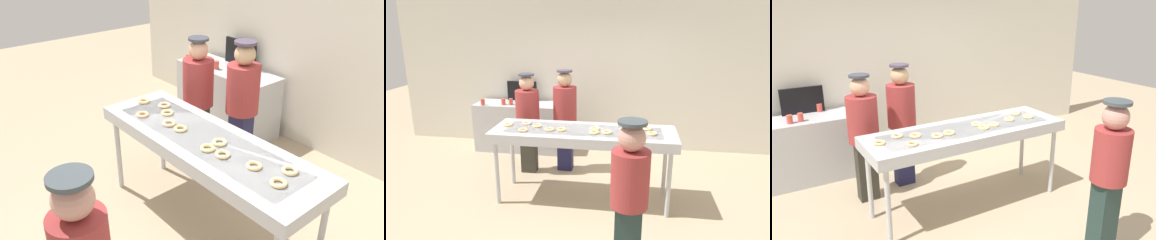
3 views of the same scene
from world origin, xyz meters
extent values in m
plane|color=tan|center=(0.00, 0.00, 0.00)|extent=(16.00, 16.00, 0.00)
cube|color=silver|center=(0.00, 2.20, 1.63)|extent=(8.00, 0.12, 3.26)
cube|color=#B7BABF|center=(0.00, 0.00, 0.94)|extent=(2.43, 0.77, 0.13)
cube|color=slate|center=(0.00, 0.00, 0.97)|extent=(2.06, 0.54, 0.08)
cylinder|color=#B7BABF|center=(-1.11, -0.30, 0.44)|extent=(0.06, 0.06, 0.88)
cylinder|color=#B7BABF|center=(1.11, -0.30, 0.44)|extent=(0.06, 0.06, 0.88)
cylinder|color=#B7BABF|center=(-1.11, 0.30, 0.44)|extent=(0.06, 0.06, 0.88)
cylinder|color=#B7BABF|center=(1.11, 0.30, 0.44)|extent=(0.06, 0.06, 0.88)
torus|color=#EED284|center=(0.16, -0.12, 1.02)|extent=(0.18, 0.18, 0.03)
torus|color=#ECCC84|center=(-0.28, -0.07, 1.02)|extent=(0.15, 0.15, 0.03)
torus|color=beige|center=(-0.81, 0.14, 1.02)|extent=(0.18, 0.18, 0.03)
torus|color=#F8CB89|center=(0.89, -0.06, 1.02)|extent=(0.18, 0.18, 0.03)
torus|color=#F5CB85|center=(-1.05, 0.03, 1.02)|extent=(0.16, 0.16, 0.03)
torus|color=beige|center=(-0.43, -0.09, 1.02)|extent=(0.14, 0.14, 0.03)
torus|color=#EEC589|center=(0.84, 0.14, 1.02)|extent=(0.18, 0.18, 0.03)
torus|color=#F6CB8B|center=(0.61, -0.02, 1.02)|extent=(0.18, 0.18, 0.03)
torus|color=#F9C38E|center=(-0.77, -0.17, 1.02)|extent=(0.14, 0.14, 0.03)
torus|color=beige|center=(0.15, 0.03, 1.02)|extent=(0.18, 0.18, 0.03)
torus|color=#F7D28D|center=(-0.64, 0.04, 1.02)|extent=(0.18, 0.18, 0.03)
torus|color=#EFCF8C|center=(0.32, -0.09, 1.02)|extent=(0.16, 0.16, 0.03)
cube|color=#1F1F48|center=(-0.43, 0.95, 0.42)|extent=(0.24, 0.18, 0.83)
cylinder|color=#993333|center=(-0.43, 0.95, 1.11)|extent=(0.37, 0.37, 0.56)
sphere|color=tan|center=(-0.43, 0.95, 1.51)|extent=(0.23, 0.23, 0.23)
cylinder|color=#463D4E|center=(-0.43, 0.95, 1.64)|extent=(0.25, 0.25, 0.03)
cube|color=#302E26|center=(-1.00, 0.78, 0.39)|extent=(0.24, 0.18, 0.78)
cylinder|color=#993333|center=(-1.00, 0.78, 1.07)|extent=(0.37, 0.37, 0.57)
sphere|color=tan|center=(-1.00, 0.78, 1.47)|extent=(0.23, 0.23, 0.23)
cylinder|color=#383C48|center=(-1.00, 0.78, 1.60)|extent=(0.24, 0.24, 0.03)
cube|color=#213532|center=(0.63, -1.52, 0.41)|extent=(0.24, 0.18, 0.81)
cylinder|color=#993333|center=(0.63, -1.52, 1.07)|extent=(0.34, 0.34, 0.51)
sphere|color=tan|center=(0.63, -1.52, 1.45)|extent=(0.24, 0.24, 0.24)
cylinder|color=#3C464B|center=(0.63, -1.52, 1.58)|extent=(0.25, 0.25, 0.03)
cube|color=#B7BABF|center=(-1.49, 1.75, 0.45)|extent=(1.60, 0.61, 0.90)
cylinder|color=#CC4C3F|center=(-1.27, 1.97, 0.96)|extent=(0.07, 0.07, 0.11)
cylinder|color=#CC4C3F|center=(-1.58, 1.62, 0.96)|extent=(0.07, 0.07, 0.11)
cylinder|color=#CC4C3F|center=(-1.72, 1.60, 0.96)|extent=(0.07, 0.07, 0.11)
cube|color=black|center=(-1.49, 2.01, 1.09)|extent=(0.57, 0.04, 0.38)
camera|label=1|loc=(2.34, -2.13, 2.76)|focal=36.98mm
camera|label=2|loc=(0.61, -4.30, 2.39)|focal=32.25mm
camera|label=3|loc=(-2.20, -3.58, 2.45)|focal=35.46mm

